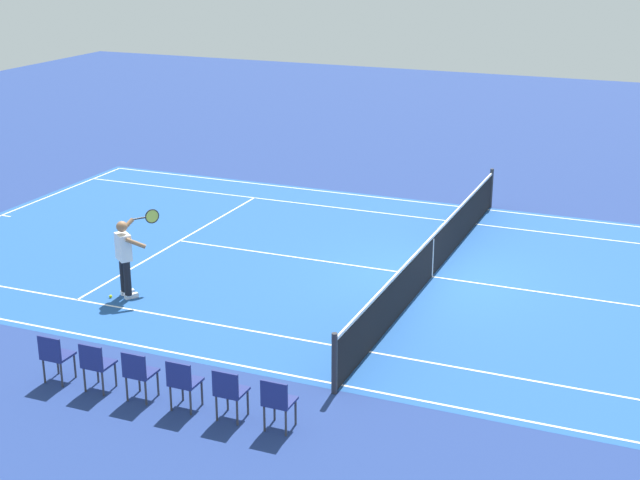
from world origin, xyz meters
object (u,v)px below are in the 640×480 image
at_px(tennis_ball, 111,296).
at_px(spectator_chair_1, 229,390).
at_px(tennis_player_near, 125,254).
at_px(spectator_chair_2, 183,381).
at_px(spectator_chair_5, 55,354).
at_px(tennis_net, 432,256).
at_px(spectator_chair_0, 277,400).
at_px(spectator_chair_3, 138,372).
at_px(spectator_chair_4, 96,363).

height_order(tennis_ball, spectator_chair_1, spectator_chair_1).
height_order(tennis_player_near, spectator_chair_1, tennis_player_near).
distance_m(spectator_chair_2, spectator_chair_5, 2.47).
xyz_separation_m(tennis_player_near, tennis_ball, (0.28, 0.22, -0.90)).
bearing_deg(tennis_net, tennis_ball, 32.74).
distance_m(tennis_ball, spectator_chair_0, 6.51).
bearing_deg(tennis_player_near, spectator_chair_3, 126.15).
height_order(tennis_net, spectator_chair_2, tennis_net).
xyz_separation_m(spectator_chair_3, spectator_chair_4, (0.82, 0.00, 0.00)).
height_order(tennis_ball, spectator_chair_5, spectator_chair_5).
height_order(tennis_player_near, spectator_chair_0, tennis_player_near).
bearing_deg(spectator_chair_2, tennis_net, -105.46).
bearing_deg(spectator_chair_3, spectator_chair_5, 0.00).
bearing_deg(spectator_chair_0, spectator_chair_4, 0.00).
relative_size(tennis_player_near, spectator_chair_2, 1.93).
distance_m(spectator_chair_1, spectator_chair_4, 2.47).
height_order(spectator_chair_1, spectator_chair_5, same).
relative_size(tennis_net, spectator_chair_4, 13.30).
relative_size(spectator_chair_2, spectator_chair_4, 1.00).
bearing_deg(spectator_chair_1, tennis_net, -99.25).
bearing_deg(spectator_chair_3, spectator_chair_1, 180.00).
distance_m(tennis_net, spectator_chair_1, 7.34).
relative_size(tennis_player_near, spectator_chair_5, 1.93).
relative_size(spectator_chair_1, spectator_chair_5, 1.00).
xyz_separation_m(spectator_chair_0, spectator_chair_5, (4.12, 0.00, 0.00)).
bearing_deg(spectator_chair_1, spectator_chair_5, 0.00).
relative_size(tennis_net, tennis_player_near, 6.89).
relative_size(spectator_chair_1, spectator_chair_4, 1.00).
xyz_separation_m(spectator_chair_2, spectator_chair_4, (1.65, 0.00, 0.00)).
xyz_separation_m(tennis_net, spectator_chair_3, (2.83, 7.24, 0.03)).
height_order(tennis_player_near, spectator_chair_2, tennis_player_near).
bearing_deg(spectator_chair_2, spectator_chair_5, 0.00).
bearing_deg(tennis_player_near, spectator_chair_1, 139.58).
distance_m(spectator_chair_0, spectator_chair_3, 2.47).
height_order(spectator_chair_2, spectator_chair_5, same).
bearing_deg(spectator_chair_5, spectator_chair_0, 180.00).
bearing_deg(spectator_chair_0, spectator_chair_2, 0.00).
bearing_deg(spectator_chair_5, tennis_net, -121.71).
distance_m(spectator_chair_0, spectator_chair_1, 0.82).
bearing_deg(spectator_chair_2, spectator_chair_3, 0.00).
bearing_deg(spectator_chair_2, spectator_chair_0, 180.00).
xyz_separation_m(spectator_chair_1, spectator_chair_3, (1.65, 0.00, 0.00)).
bearing_deg(spectator_chair_0, tennis_ball, -32.57).
relative_size(tennis_player_near, spectator_chair_1, 1.93).
relative_size(tennis_player_near, tennis_ball, 25.71).
relative_size(tennis_ball, spectator_chair_5, 0.08).
bearing_deg(spectator_chair_0, spectator_chair_5, 0.00).
xyz_separation_m(tennis_player_near, spectator_chair_5, (-1.07, 3.72, -0.41)).
relative_size(tennis_net, spectator_chair_2, 13.30).
bearing_deg(tennis_net, tennis_player_near, 32.46).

